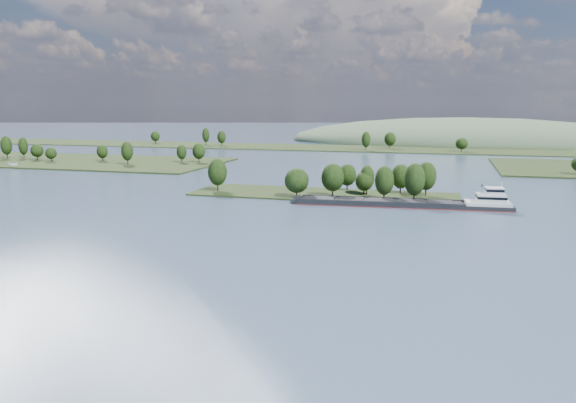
% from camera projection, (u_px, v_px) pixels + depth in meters
% --- Properties ---
extents(ground, '(1800.00, 1800.00, 0.00)m').
position_uv_depth(ground, '(278.00, 229.00, 155.83)').
color(ground, '#35465C').
rests_on(ground, ground).
extents(tree_island, '(100.00, 31.18, 14.74)m').
position_uv_depth(tree_island, '(339.00, 185.00, 209.17)').
color(tree_island, black).
rests_on(tree_island, ground).
extents(back_shoreline, '(900.00, 60.00, 15.15)m').
position_uv_depth(back_shoreline, '(397.00, 149.00, 418.67)').
color(back_shoreline, black).
rests_on(back_shoreline, ground).
extents(hill_west, '(320.00, 160.00, 44.00)m').
position_uv_depth(hill_west, '(465.00, 142.00, 500.11)').
color(hill_west, '#3E543A').
rests_on(hill_west, ground).
extents(cargo_barge, '(74.04, 14.11, 9.95)m').
position_uv_depth(cargo_barge, '(415.00, 203.00, 189.21)').
color(cargo_barge, black).
rests_on(cargo_barge, ground).
extents(motorboat, '(6.39, 2.60, 2.43)m').
position_uv_depth(motorboat, '(13.00, 165.00, 306.06)').
color(motorboat, white).
rests_on(motorboat, ground).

